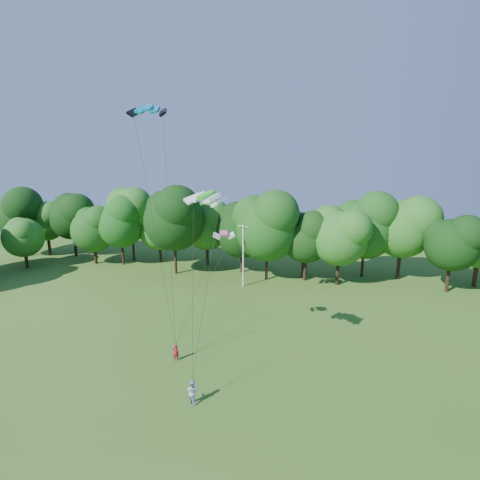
# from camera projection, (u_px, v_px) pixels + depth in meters

# --- Properties ---
(ground) EXTENTS (160.00, 160.00, 0.00)m
(ground) POSITION_uv_depth(u_px,v_px,m) (206.00, 472.00, 21.26)
(ground) COLOR #335D19
(ground) RESTS_ON ground
(utility_pole) EXTENTS (1.59, 0.77, 8.54)m
(utility_pole) POSITION_uv_depth(u_px,v_px,m) (243.00, 255.00, 50.12)
(utility_pole) COLOR silver
(utility_pole) RESTS_ON ground
(kite_flyer_left) EXTENTS (0.63, 0.50, 1.52)m
(kite_flyer_left) POSITION_uv_depth(u_px,v_px,m) (176.00, 352.00, 32.63)
(kite_flyer_left) COLOR #A7152C
(kite_flyer_left) RESTS_ON ground
(kite_flyer_right) EXTENTS (1.07, 0.97, 1.81)m
(kite_flyer_right) POSITION_uv_depth(u_px,v_px,m) (192.00, 392.00, 27.00)
(kite_flyer_right) COLOR #A5BCE5
(kite_flyer_right) RESTS_ON ground
(kite_teal) EXTENTS (3.34, 1.89, 0.73)m
(kite_teal) POSITION_uv_depth(u_px,v_px,m) (148.00, 108.00, 31.31)
(kite_teal) COLOR #057CA2
(kite_teal) RESTS_ON ground
(kite_green) EXTENTS (3.36, 2.50, 0.56)m
(kite_green) POSITION_uv_depth(u_px,v_px,m) (206.00, 195.00, 26.22)
(kite_green) COLOR green
(kite_green) RESTS_ON ground
(kite_pink) EXTENTS (2.10, 1.50, 0.32)m
(kite_pink) POSITION_uv_depth(u_px,v_px,m) (224.00, 233.00, 32.54)
(kite_pink) COLOR #FF4697
(kite_pink) RESTS_ON ground
(tree_back_west) EXTENTS (8.04, 8.04, 11.69)m
(tree_back_west) POSITION_uv_depth(u_px,v_px,m) (120.00, 220.00, 59.53)
(tree_back_west) COLOR #2E2212
(tree_back_west) RESTS_ON ground
(tree_back_center) EXTENTS (7.37, 7.37, 10.72)m
(tree_back_center) POSITION_uv_depth(u_px,v_px,m) (306.00, 234.00, 52.07)
(tree_back_center) COLOR black
(tree_back_center) RESTS_ON ground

